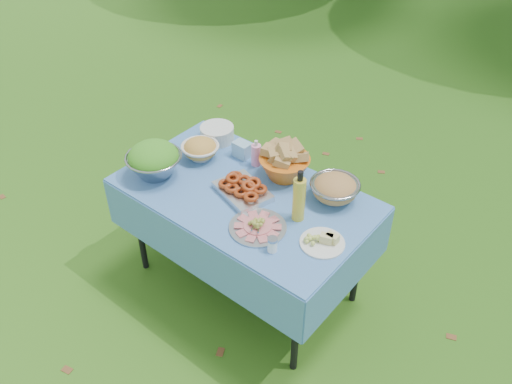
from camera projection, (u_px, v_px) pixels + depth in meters
ground at (246, 282)px, 3.58m from camera, size 80.00×80.00×0.00m
picnic_table at (245, 240)px, 3.34m from camera, size 1.46×0.86×0.76m
salad_bowl at (154, 160)px, 3.17m from camera, size 0.37×0.37×0.21m
pasta_bowl_white at (200, 149)px, 3.34m from camera, size 0.27×0.27×0.13m
plate_stack at (217, 133)px, 3.50m from camera, size 0.28×0.28×0.10m
wipes_box at (242, 149)px, 3.36m from camera, size 0.11×0.08×0.10m
sanitizer_bottle at (256, 153)px, 3.27m from camera, size 0.07×0.07×0.17m
bread_bowl at (285, 162)px, 3.16m from camera, size 0.37×0.37×0.20m
pasta_bowl_steel at (335, 188)px, 3.02m from camera, size 0.28×0.28×0.15m
fried_tray at (243, 189)px, 3.07m from camera, size 0.37×0.31×0.08m
charcuterie_platter at (258, 223)px, 2.85m from camera, size 0.32×0.32×0.07m
oil_bottle at (299, 196)px, 2.83m from camera, size 0.07×0.07×0.31m
cheese_plate at (323, 239)px, 2.75m from camera, size 0.28×0.28×0.06m
shaker at (272, 245)px, 2.71m from camera, size 0.05×0.05×0.08m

